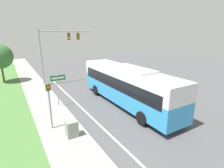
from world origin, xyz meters
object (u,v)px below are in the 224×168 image
(signal_gantry, at_px, (57,45))
(utility_cabinet, at_px, (72,129))
(pedestrian_signal, at_px, (49,100))
(street_sign, at_px, (58,84))
(bus, at_px, (126,84))

(signal_gantry, bearing_deg, utility_cabinet, -102.02)
(pedestrian_signal, xyz_separation_m, street_sign, (1.52, 3.80, -0.15))
(pedestrian_signal, bearing_deg, bus, 8.57)
(bus, distance_m, signal_gantry, 11.36)
(street_sign, bearing_deg, bus, -26.86)
(pedestrian_signal, xyz_separation_m, utility_cabinet, (0.86, -1.66, -1.58))
(street_sign, relative_size, utility_cabinet, 2.79)
(bus, bearing_deg, utility_cabinet, -155.99)
(signal_gantry, height_order, pedestrian_signal, signal_gantry)
(street_sign, bearing_deg, signal_gantry, 74.41)
(bus, relative_size, signal_gantry, 1.76)
(street_sign, distance_m, utility_cabinet, 5.68)
(bus, xyz_separation_m, signal_gantry, (-3.27, 10.47, 2.93))
(signal_gantry, height_order, utility_cabinet, signal_gantry)
(utility_cabinet, bearing_deg, pedestrian_signal, 117.44)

